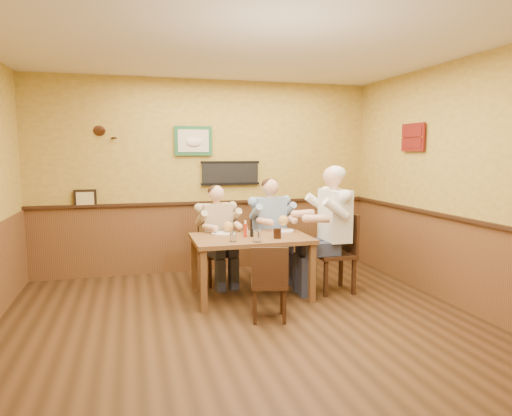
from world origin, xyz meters
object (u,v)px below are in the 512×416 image
at_px(dining_table, 251,244).
at_px(chair_near_side, 269,282).
at_px(diner_tan_shirt, 216,240).
at_px(chair_back_left, 216,253).
at_px(salt_shaker, 246,231).
at_px(pepper_shaker, 252,233).
at_px(cola_tumbler, 277,233).
at_px(chair_right_end, 334,253).
at_px(diner_white_elder, 334,236).
at_px(water_glass_mid, 257,236).
at_px(water_glass_left, 233,237).
at_px(diner_blue_polo, 269,234).
at_px(hot_sauce_bottle, 245,230).
at_px(chair_back_right, 269,248).

relative_size(dining_table, chair_near_side, 1.73).
bearing_deg(diner_tan_shirt, chair_back_left, 0.00).
xyz_separation_m(salt_shaker, pepper_shaker, (0.04, -0.12, -0.00)).
bearing_deg(diner_tan_shirt, pepper_shaker, -78.03).
height_order(chair_back_left, cola_tumbler, cola_tumbler).
bearing_deg(chair_right_end, dining_table, -92.66).
relative_size(diner_white_elder, water_glass_mid, 10.75).
bearing_deg(chair_near_side, diner_white_elder, -132.92).
xyz_separation_m(chair_right_end, cola_tumbler, (-0.80, -0.13, 0.31)).
xyz_separation_m(diner_white_elder, salt_shaker, (-1.10, 0.16, 0.09)).
distance_m(water_glass_left, pepper_shaker, 0.37).
height_order(dining_table, diner_blue_polo, diner_blue_polo).
bearing_deg(water_glass_left, chair_right_end, 8.26).
bearing_deg(hot_sauce_bottle, diner_blue_polo, 54.31).
bearing_deg(chair_right_end, salt_shaker, -97.55).
relative_size(chair_back_left, hot_sauce_bottle, 4.61).
bearing_deg(water_glass_mid, water_glass_left, 160.98).
xyz_separation_m(diner_white_elder, cola_tumbler, (-0.80, -0.13, 0.10)).
bearing_deg(chair_back_right, diner_blue_polo, 0.00).
bearing_deg(hot_sauce_bottle, chair_back_right, 54.31).
bearing_deg(chair_back_right, water_glass_left, -135.17).
distance_m(dining_table, chair_right_end, 1.08).
xyz_separation_m(chair_back_right, pepper_shaker, (-0.45, -0.73, 0.36)).
distance_m(chair_near_side, water_glass_mid, 0.60).
relative_size(chair_back_left, diner_tan_shirt, 0.70).
distance_m(salt_shaker, pepper_shaker, 0.13).
height_order(chair_back_right, chair_near_side, chair_back_right).
relative_size(dining_table, water_glass_left, 12.19).
xyz_separation_m(diner_tan_shirt, diner_white_elder, (1.37, -0.74, 0.12)).
height_order(diner_white_elder, hot_sauce_bottle, diner_white_elder).
bearing_deg(diner_blue_polo, chair_back_right, 0.00).
distance_m(diner_tan_shirt, diner_blue_polo, 0.75).
distance_m(water_glass_mid, hot_sauce_bottle, 0.33).
distance_m(chair_back_left, chair_back_right, 0.75).
height_order(diner_blue_polo, water_glass_left, diner_blue_polo).
xyz_separation_m(chair_back_left, chair_back_right, (0.75, 0.03, 0.02)).
height_order(dining_table, pepper_shaker, pepper_shaker).
bearing_deg(hot_sauce_bottle, diner_white_elder, -2.14).
xyz_separation_m(chair_back_right, diner_tan_shirt, (-0.75, -0.03, 0.16)).
relative_size(chair_back_right, cola_tumbler, 7.31).
relative_size(dining_table, chair_back_left, 1.68).
xyz_separation_m(chair_near_side, hot_sauce_bottle, (-0.07, 0.76, 0.44)).
distance_m(dining_table, chair_back_left, 0.78).
bearing_deg(hot_sauce_bottle, pepper_shaker, -0.89).
height_order(chair_near_side, salt_shaker, salt_shaker).
relative_size(diner_blue_polo, cola_tumbler, 10.44).
bearing_deg(chair_near_side, salt_shaker, -74.72).
bearing_deg(hot_sauce_bottle, water_glass_left, -130.52).
bearing_deg(diner_white_elder, hot_sauce_bottle, -91.42).
xyz_separation_m(diner_white_elder, hot_sauce_bottle, (-1.14, 0.04, 0.13)).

